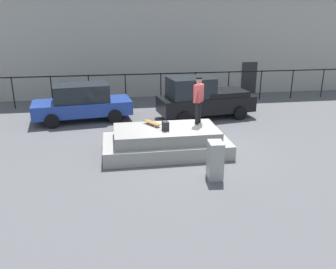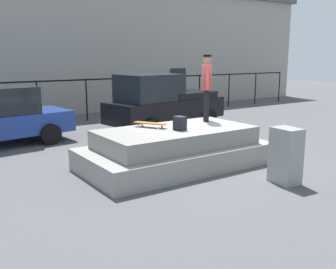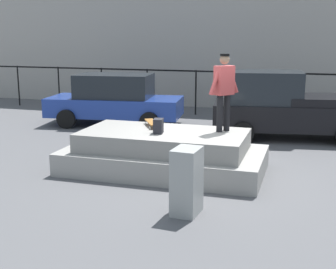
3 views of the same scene
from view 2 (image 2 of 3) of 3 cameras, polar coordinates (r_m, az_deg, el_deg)
ground_plane at (r=10.18m, az=4.95°, el=-3.73°), size 60.00×60.00×0.00m
concrete_ledge at (r=9.48m, az=1.16°, el=-2.17°), size 4.57×2.37×0.94m
skateboarder at (r=10.36m, az=5.72°, el=7.53°), size 0.59×0.75×1.75m
skateboard at (r=9.49m, az=-2.62°, el=1.63°), size 0.60×0.82×0.12m
backpack at (r=9.13m, az=1.76°, el=1.66°), size 0.24×0.31×0.33m
car_black_pickup_mid at (r=14.28m, az=-0.77°, el=4.76°), size 4.86×2.47×2.03m
utility_box at (r=8.57m, az=16.94°, el=-3.01°), size 0.49×0.63×1.19m
fence_row at (r=16.42m, az=-11.95°, el=6.21°), size 24.06×0.06×1.74m
warehouse_building at (r=21.28m, az=-17.72°, el=12.21°), size 30.50×7.12×6.20m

